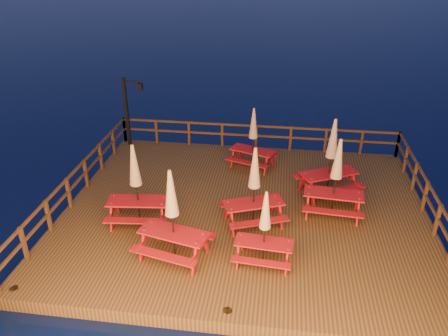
{
  "coord_description": "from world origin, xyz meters",
  "views": [
    {
      "loc": [
        0.98,
        -12.36,
        8.39
      ],
      "look_at": [
        -0.8,
        0.6,
        1.58
      ],
      "focal_mm": 35.0,
      "sensor_mm": 36.0,
      "label": 1
    }
  ],
  "objects_px": {
    "picnic_table_0": "(336,177)",
    "picnic_table_1": "(254,186)",
    "lamp_post": "(130,106)",
    "picnic_table_2": "(136,184)"
  },
  "relations": [
    {
      "from": "picnic_table_0",
      "to": "picnic_table_1",
      "type": "xyz_separation_m",
      "value": [
        -2.51,
        -0.9,
        -0.02
      ]
    },
    {
      "from": "lamp_post",
      "to": "picnic_table_2",
      "type": "relative_size",
      "value": 1.1
    },
    {
      "from": "lamp_post",
      "to": "picnic_table_1",
      "type": "distance_m",
      "value": 7.86
    },
    {
      "from": "picnic_table_2",
      "to": "picnic_table_0",
      "type": "bearing_deg",
      "value": 6.03
    },
    {
      "from": "lamp_post",
      "to": "picnic_table_1",
      "type": "xyz_separation_m",
      "value": [
        5.71,
        -5.39,
        -0.41
      ]
    },
    {
      "from": "lamp_post",
      "to": "picnic_table_0",
      "type": "xyz_separation_m",
      "value": [
        8.23,
        -4.49,
        -0.39
      ]
    },
    {
      "from": "picnic_table_0",
      "to": "picnic_table_1",
      "type": "height_order",
      "value": "picnic_table_0"
    },
    {
      "from": "picnic_table_0",
      "to": "picnic_table_1",
      "type": "relative_size",
      "value": 1.01
    },
    {
      "from": "lamp_post",
      "to": "picnic_table_2",
      "type": "distance_m",
      "value": 6.18
    },
    {
      "from": "lamp_post",
      "to": "picnic_table_2",
      "type": "xyz_separation_m",
      "value": [
        2.12,
        -5.79,
        -0.38
      ]
    }
  ]
}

